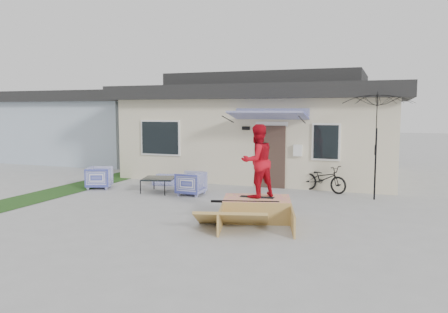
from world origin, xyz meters
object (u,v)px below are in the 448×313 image
(loveseat, at_px, (173,177))
(patio_umbrella, at_px, (376,140))
(skater, at_px, (257,160))
(skate_ramp, at_px, (257,209))
(skateboard, at_px, (257,197))
(armchair_left, at_px, (99,176))
(coffee_table, at_px, (159,185))
(bicycle, at_px, (324,176))
(armchair_right, at_px, (191,182))

(loveseat, xyz_separation_m, patio_umbrella, (6.73, -0.27, 1.48))
(patio_umbrella, distance_m, skater, 4.31)
(skate_ramp, height_order, skateboard, skateboard)
(skater, bearing_deg, skateboard, -141.74)
(armchair_left, relative_size, skate_ramp, 0.38)
(coffee_table, xyz_separation_m, skateboard, (3.90, -2.25, 0.31))
(bicycle, height_order, skate_ramp, bicycle)
(armchair_right, relative_size, skater, 0.46)
(armchair_left, relative_size, patio_umbrella, 0.34)
(loveseat, height_order, armchair_right, armchair_right)
(patio_umbrella, bearing_deg, skater, -126.82)
(bicycle, bearing_deg, patio_umbrella, -90.63)
(skate_ramp, distance_m, skater, 1.19)
(coffee_table, height_order, skater, skater)
(loveseat, bearing_deg, bicycle, 170.87)
(skate_ramp, bearing_deg, armchair_right, 125.23)
(coffee_table, relative_size, skate_ramp, 0.46)
(patio_umbrella, height_order, skater, skater)
(loveseat, relative_size, skateboard, 1.70)
(armchair_left, distance_m, coffee_table, 2.24)
(patio_umbrella, bearing_deg, skateboard, -126.82)
(armchair_left, distance_m, patio_umbrella, 8.89)
(patio_umbrella, xyz_separation_m, skate_ramp, (-2.56, -3.49, -1.49))
(coffee_table, xyz_separation_m, skate_ramp, (3.91, -2.30, 0.03))
(skater, bearing_deg, bicycle, -155.19)
(coffee_table, bearing_deg, skate_ramp, -30.42)
(skater, bearing_deg, skate_ramp, 53.86)
(coffee_table, bearing_deg, skater, -29.96)
(loveseat, distance_m, armchair_left, 2.49)
(loveseat, relative_size, armchair_right, 1.75)
(armchair_left, relative_size, skater, 0.46)
(loveseat, distance_m, skateboard, 5.57)
(patio_umbrella, bearing_deg, coffee_table, -169.54)
(armchair_left, xyz_separation_m, patio_umbrella, (8.70, 1.24, 1.35))
(armchair_right, height_order, bicycle, bicycle)
(loveseat, xyz_separation_m, skater, (4.15, -3.71, 1.17))
(skate_ramp, relative_size, skateboard, 2.55)
(patio_umbrella, bearing_deg, skate_ramp, -126.27)
(armchair_right, bearing_deg, skater, 50.99)
(skate_ramp, bearing_deg, skater, 90.00)
(skate_ramp, bearing_deg, coffee_table, 133.98)
(skate_ramp, xyz_separation_m, skater, (-0.01, 0.05, 1.18))
(bicycle, xyz_separation_m, skater, (-1.00, -4.18, 0.92))
(bicycle, xyz_separation_m, skateboard, (-1.00, -4.18, 0.02))
(coffee_table, distance_m, patio_umbrella, 6.75)
(bicycle, distance_m, skateboard, 4.30)
(armchair_right, xyz_separation_m, skateboard, (2.77, -2.22, 0.15))
(loveseat, bearing_deg, armchair_right, 118.45)
(armchair_left, height_order, patio_umbrella, patio_umbrella)
(skateboard, xyz_separation_m, skater, (0.00, -0.00, 0.90))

